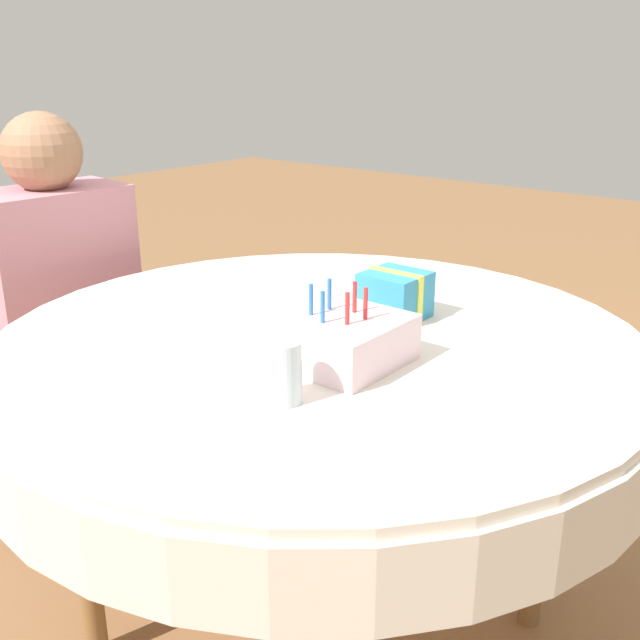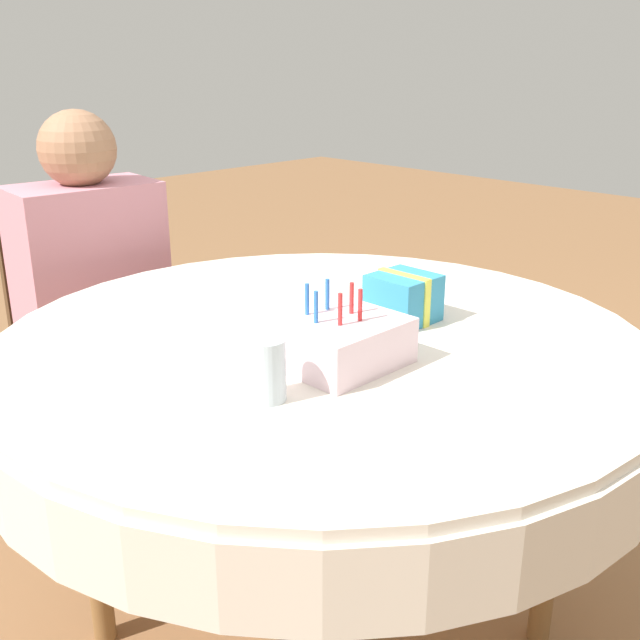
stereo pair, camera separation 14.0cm
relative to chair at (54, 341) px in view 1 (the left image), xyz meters
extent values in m
plane|color=#8C603D|center=(0.00, -0.97, -0.49)|extent=(12.00, 12.00, 0.00)
cylinder|color=silver|center=(0.00, -0.97, 0.24)|extent=(1.28, 1.28, 0.02)
cylinder|color=silver|center=(0.00, -0.97, 0.16)|extent=(1.30, 1.30, 0.13)
cylinder|color=brown|center=(0.35, -1.32, -0.13)|extent=(0.05, 0.05, 0.72)
cylinder|color=brown|center=(-0.35, -0.62, -0.13)|extent=(0.05, 0.05, 0.72)
cylinder|color=brown|center=(0.35, -0.62, -0.13)|extent=(0.05, 0.05, 0.72)
cube|color=#4C331E|center=(-0.01, -0.07, -0.04)|extent=(0.44, 0.44, 0.04)
cube|color=#4C331E|center=(0.01, 0.12, 0.19)|extent=(0.37, 0.06, 0.43)
cylinder|color=#4C331E|center=(-0.20, -0.23, -0.28)|extent=(0.04, 0.04, 0.43)
cylinder|color=#4C331E|center=(0.15, -0.26, -0.28)|extent=(0.04, 0.04, 0.43)
cylinder|color=#4C331E|center=(0.18, 0.09, -0.28)|extent=(0.04, 0.04, 0.43)
cylinder|color=#9E7051|center=(-0.12, -0.22, -0.26)|extent=(0.09, 0.09, 0.47)
cylinder|color=#9E7051|center=(0.07, -0.24, -0.26)|extent=(0.09, 0.09, 0.47)
cube|color=#C67F8E|center=(-0.01, -0.07, 0.21)|extent=(0.41, 0.26, 0.47)
sphere|color=#9E7051|center=(-0.01, -0.07, 0.53)|extent=(0.20, 0.20, 0.20)
cube|color=silver|center=(-0.07, -1.08, 0.29)|extent=(0.21, 0.21, 0.08)
cylinder|color=red|center=(-0.04, -1.08, 0.36)|extent=(0.01, 0.01, 0.06)
cylinder|color=blue|center=(-0.05, -1.04, 0.36)|extent=(0.01, 0.01, 0.06)
cylinder|color=blue|center=(-0.10, -1.03, 0.36)|extent=(0.01, 0.01, 0.06)
cylinder|color=blue|center=(-0.12, -1.08, 0.36)|extent=(0.01, 0.01, 0.06)
cylinder|color=red|center=(-0.10, -1.11, 0.36)|extent=(0.01, 0.01, 0.06)
cylinder|color=red|center=(-0.05, -1.12, 0.36)|extent=(0.01, 0.01, 0.06)
cylinder|color=silver|center=(-0.26, -1.11, 0.30)|extent=(0.06, 0.06, 0.10)
cube|color=teal|center=(0.18, -1.03, 0.30)|extent=(0.12, 0.12, 0.10)
cube|color=#EAE54C|center=(0.18, -1.03, 0.30)|extent=(0.02, 0.13, 0.10)
camera|label=1|loc=(-1.06, -1.84, 0.77)|focal=42.00mm
camera|label=2|loc=(-0.97, -1.94, 0.77)|focal=42.00mm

